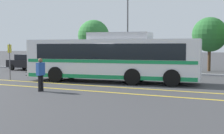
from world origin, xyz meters
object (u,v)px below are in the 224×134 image
Objects in this scene: pedestrian_0 at (41,73)px; transit_bus at (112,58)px; tree_3 at (210,35)px; tree_0 at (94,36)px; street_lamp at (128,12)px; parked_car_0 at (27,62)px; parked_car_1 at (80,64)px; bus_stop_sign at (10,57)px.

transit_bus is at bearing 176.05° from pedestrian_0.
tree_0 is at bearing -176.25° from tree_3.
pedestrian_0 is at bearing -85.93° from street_lamp.
transit_bus reaches higher than parked_car_0.
tree_3 is at bearing 3.75° from tree_0.
parked_car_1 is 0.94× the size of tree_3.
parked_car_0 is at bearing -125.73° from tree_0.
transit_bus is 2.25× the size of tree_0.
bus_stop_sign is (-5.47, 3.51, 0.60)m from pedestrian_0.
pedestrian_0 is (4.49, -11.03, 0.20)m from parked_car_1.
pedestrian_0 is 0.24× the size of street_lamp.
tree_0 is 11.94m from tree_3.
parked_car_1 is (5.86, 0.19, 0.00)m from parked_car_0.
tree_3 is (11.92, 0.78, -0.07)m from tree_0.
transit_bus is at bearing 69.41° from parked_car_0.
tree_0 reaches higher than pedestrian_0.
parked_car_0 is 10.87m from street_lamp.
transit_bus is 7.20m from bus_stop_sign.
parked_car_0 is 1.66× the size of bus_stop_sign.
street_lamp is (-0.97, 13.68, 4.49)m from pedestrian_0.
tree_3 reaches higher than bus_stop_sign.
parked_car_0 is 7.63m from tree_0.
parked_car_1 is 6.45m from tree_0.
street_lamp is at bearing 111.01° from parked_car_0.
pedestrian_0 reaches higher than parked_car_0.
tree_0 reaches higher than tree_3.
tree_3 is at bearing 117.63° from parked_car_1.
parked_car_1 is at bearing -142.95° from street_lamp.
parked_car_0 is 2.42× the size of pedestrian_0.
transit_bus is 13.73m from tree_0.
tree_3 reaches higher than pedestrian_0.
street_lamp is at bearing -150.96° from tree_3.
tree_0 is (-1.70, 5.60, 2.71)m from parked_car_1.
transit_bus is 12.87m from tree_3.
tree_3 is at bearing -46.88° from bus_stop_sign.
pedestrian_0 is 18.48m from tree_3.
parked_car_1 is at bearing -146.43° from pedestrian_0.
street_lamp is (9.37, 2.84, 4.70)m from parked_car_0.
parked_car_0 is 0.58× the size of street_lamp.
parked_car_0 is 17.57m from tree_3.
tree_3 reaches higher than transit_bus.
bus_stop_sign is at bearing 97.12° from transit_bus.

